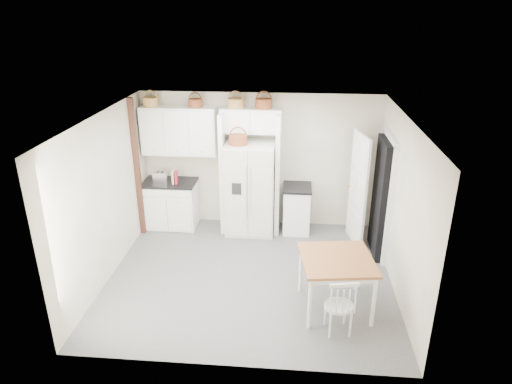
{
  "coord_description": "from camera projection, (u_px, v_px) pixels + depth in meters",
  "views": [
    {
      "loc": [
        0.65,
        -6.28,
        4.1
      ],
      "look_at": [
        0.06,
        0.4,
        1.31
      ],
      "focal_mm": 32.0,
      "sensor_mm": 36.0,
      "label": 1
    }
  ],
  "objects": [
    {
      "name": "refrigerator",
      "position": [
        250.0,
        188.0,
        8.56
      ],
      "size": [
        0.91,
        0.73,
        1.76
      ],
      "primitive_type": "cube",
      "color": "silver",
      "rests_on": "floor"
    },
    {
      "name": "basket_bridge_b",
      "position": [
        264.0,
        104.0,
        8.14
      ],
      "size": [
        0.3,
        0.3,
        0.17
      ],
      "primitive_type": "cylinder",
      "color": "maroon",
      "rests_on": "bridge_cabinet"
    },
    {
      "name": "upper_cabinet",
      "position": [
        179.0,
        131.0,
        8.48
      ],
      "size": [
        1.4,
        0.34,
        0.9
      ],
      "primitive_type": "cube",
      "color": "white",
      "rests_on": "wall_back"
    },
    {
      "name": "door_slab",
      "position": [
        358.0,
        190.0,
        8.09
      ],
      "size": [
        0.21,
        0.79,
        2.05
      ],
      "primitive_type": "cube",
      "rotation": [
        0.0,
        0.0,
        -1.36
      ],
      "color": "white",
      "rests_on": "floor"
    },
    {
      "name": "basket_upper_a",
      "position": [
        151.0,
        102.0,
        8.31
      ],
      "size": [
        0.29,
        0.29,
        0.16
      ],
      "primitive_type": "cylinder",
      "color": "#A27632",
      "rests_on": "upper_cabinet"
    },
    {
      "name": "toaster",
      "position": [
        160.0,
        177.0,
        8.72
      ],
      "size": [
        0.27,
        0.17,
        0.18
      ],
      "primitive_type": "cube",
      "rotation": [
        0.0,
        0.0,
        0.05
      ],
      "color": "silver",
      "rests_on": "counter_left"
    },
    {
      "name": "ceiling",
      "position": [
        249.0,
        118.0,
        6.4
      ],
      "size": [
        4.5,
        4.5,
        0.0
      ],
      "primitive_type": "plane",
      "color": "white",
      "rests_on": "wall_back"
    },
    {
      "name": "windsor_chair",
      "position": [
        339.0,
        306.0,
        6.02
      ],
      "size": [
        0.45,
        0.42,
        0.8
      ],
      "primitive_type": "cube",
      "rotation": [
        0.0,
        0.0,
        0.19
      ],
      "color": "white",
      "rests_on": "floor"
    },
    {
      "name": "wall_back",
      "position": [
        260.0,
        161.0,
        8.74
      ],
      "size": [
        4.5,
        0.0,
        4.5
      ],
      "primitive_type": "plane",
      "rotation": [
        1.57,
        0.0,
        0.0
      ],
      "color": "#B4AA90",
      "rests_on": "floor"
    },
    {
      "name": "cookbook_cream",
      "position": [
        174.0,
        177.0,
        8.62
      ],
      "size": [
        0.04,
        0.17,
        0.25
      ],
      "primitive_type": "cube",
      "rotation": [
        0.0,
        0.0,
        0.04
      ],
      "color": "beige",
      "rests_on": "counter_left"
    },
    {
      "name": "wall_right",
      "position": [
        401.0,
        208.0,
        6.72
      ],
      "size": [
        0.0,
        4.0,
        4.0
      ],
      "primitive_type": "plane",
      "rotation": [
        1.57,
        0.0,
        -1.57
      ],
      "color": "#B4AA90",
      "rests_on": "floor"
    },
    {
      "name": "cookbook_red",
      "position": [
        176.0,
        177.0,
        8.61
      ],
      "size": [
        0.05,
        0.16,
        0.24
      ],
      "primitive_type": "cube",
      "rotation": [
        0.0,
        0.0,
        0.09
      ],
      "color": "#BA1E33",
      "rests_on": "counter_left"
    },
    {
      "name": "basket_fridge_a",
      "position": [
        238.0,
        140.0,
        8.12
      ],
      "size": [
        0.33,
        0.33,
        0.18
      ],
      "primitive_type": "cylinder",
      "color": "maroon",
      "rests_on": "refrigerator"
    },
    {
      "name": "fridge_panel_right",
      "position": [
        278.0,
        174.0,
        8.5
      ],
      "size": [
        0.08,
        0.6,
        2.3
      ],
      "primitive_type": "cube",
      "color": "white",
      "rests_on": "floor"
    },
    {
      "name": "doorway_void",
      "position": [
        382.0,
        198.0,
        7.76
      ],
      "size": [
        0.18,
        0.85,
        2.05
      ],
      "primitive_type": "cube",
      "color": "black",
      "rests_on": "floor"
    },
    {
      "name": "fridge_panel_left",
      "position": [
        224.0,
        172.0,
        8.58
      ],
      "size": [
        0.08,
        0.6,
        2.3
      ],
      "primitive_type": "cube",
      "color": "white",
      "rests_on": "floor"
    },
    {
      "name": "floor",
      "position": [
        250.0,
        276.0,
        7.4
      ],
      "size": [
        4.5,
        4.5,
        0.0
      ],
      "primitive_type": "plane",
      "color": "#4B4B4B",
      "rests_on": "ground"
    },
    {
      "name": "dining_table",
      "position": [
        335.0,
        283.0,
        6.48
      ],
      "size": [
        1.11,
        1.11,
        0.82
      ],
      "primitive_type": "cube",
      "rotation": [
        0.0,
        0.0,
        0.13
      ],
      "color": "brown",
      "rests_on": "floor"
    },
    {
      "name": "counter_right",
      "position": [
        297.0,
        187.0,
        8.56
      ],
      "size": [
        0.54,
        0.64,
        0.04
      ],
      "primitive_type": "cube",
      "color": "black",
      "rests_on": "base_cab_right"
    },
    {
      "name": "base_cab_right",
      "position": [
        297.0,
        209.0,
        8.74
      ],
      "size": [
        0.5,
        0.6,
        0.87
      ],
      "primitive_type": "cube",
      "color": "white",
      "rests_on": "floor"
    },
    {
      "name": "basket_upper_c",
      "position": [
        195.0,
        103.0,
        8.25
      ],
      "size": [
        0.26,
        0.26,
        0.15
      ],
      "primitive_type": "cylinder",
      "color": "maroon",
      "rests_on": "upper_cabinet"
    },
    {
      "name": "trim_post",
      "position": [
        137.0,
        169.0,
        8.32
      ],
      "size": [
        0.09,
        0.09,
        2.6
      ],
      "primitive_type": "cube",
      "color": "#331A11",
      "rests_on": "floor"
    },
    {
      "name": "base_cab_left",
      "position": [
        172.0,
        204.0,
        8.93
      ],
      "size": [
        0.96,
        0.61,
        0.89
      ],
      "primitive_type": "cube",
      "color": "white",
      "rests_on": "floor"
    },
    {
      "name": "wall_left",
      "position": [
        106.0,
        198.0,
        7.08
      ],
      "size": [
        0.0,
        4.0,
        4.0
      ],
      "primitive_type": "plane",
      "rotation": [
        1.57,
        0.0,
        1.57
      ],
      "color": "#B4AA90",
      "rests_on": "floor"
    },
    {
      "name": "basket_bridge_a",
      "position": [
        236.0,
        103.0,
        8.19
      ],
      "size": [
        0.3,
        0.3,
        0.17
      ],
      "primitive_type": "cylinder",
      "color": "#A27632",
      "rests_on": "bridge_cabinet"
    },
    {
      "name": "counter_left",
      "position": [
        170.0,
        182.0,
        8.75
      ],
      "size": [
        1.01,
        0.65,
        0.04
      ],
      "primitive_type": "cube",
      "color": "black",
      "rests_on": "base_cab_left"
    },
    {
      "name": "bridge_cabinet",
      "position": [
        251.0,
        120.0,
        8.28
      ],
      "size": [
        1.12,
        0.34,
        0.45
      ],
      "primitive_type": "cube",
      "color": "white",
      "rests_on": "wall_back"
    }
  ]
}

